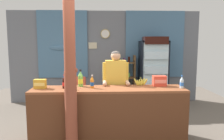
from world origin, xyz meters
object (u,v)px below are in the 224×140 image
object	(u,v)px
shopkeeper	(116,81)
soda_bottle_cola	(64,82)
soda_bottle_lime_soda	(81,79)
snack_box_choco_powder	(40,84)
bottle_shelf_rack	(126,79)
banana_bunch	(141,82)
soda_bottle_orange_soda	(92,82)
soda_bottle_water	(182,83)
snack_box_crackers	(159,81)
soda_bottle_grape_soda	(64,82)
plastic_lawn_chair	(77,91)
timber_post	(70,75)
stall_counter	(109,110)
drink_fridge	(154,68)

from	to	relation	value
shopkeeper	soda_bottle_cola	bearing A→B (deg)	-155.40
soda_bottle_lime_soda	snack_box_choco_powder	bearing A→B (deg)	-167.53
bottle_shelf_rack	banana_bunch	size ratio (longest dim) A/B	5.03
soda_bottle_orange_soda	soda_bottle_water	bearing A→B (deg)	-2.61
soda_bottle_cola	snack_box_crackers	xyz separation A→B (m)	(1.72, 0.14, -0.01)
shopkeeper	snack_box_crackers	size ratio (longest dim) A/B	6.66
soda_bottle_lime_soda	snack_box_crackers	distance (m)	1.45
snack_box_crackers	banana_bunch	distance (m)	0.34
soda_bottle_grape_soda	snack_box_choco_powder	distance (m)	0.42
plastic_lawn_chair	banana_bunch	bearing A→B (deg)	-48.48
soda_bottle_orange_soda	timber_post	bearing A→B (deg)	-126.12
soda_bottle_orange_soda	snack_box_choco_powder	world-z (taller)	soda_bottle_orange_soda
banana_bunch	stall_counter	bearing A→B (deg)	-151.32
snack_box_choco_powder	snack_box_crackers	distance (m)	2.15
bottle_shelf_rack	snack_box_crackers	xyz separation A→B (m)	(0.37, -2.12, 0.31)
snack_box_choco_powder	banana_bunch	bearing A→B (deg)	6.17
soda_bottle_water	soda_bottle_lime_soda	bearing A→B (deg)	172.44
drink_fridge	banana_bunch	bearing A→B (deg)	-109.96
timber_post	plastic_lawn_chair	world-z (taller)	timber_post
bottle_shelf_rack	banana_bunch	distance (m)	2.07
bottle_shelf_rack	shopkeeper	bearing A→B (deg)	-102.83
snack_box_crackers	plastic_lawn_chair	bearing A→B (deg)	136.47
timber_post	snack_box_choco_powder	distance (m)	0.78
drink_fridge	soda_bottle_water	xyz separation A→B (m)	(-0.01, -2.18, 0.00)
shopkeeper	soda_bottle_grape_soda	distance (m)	0.99
bottle_shelf_rack	drink_fridge	bearing A→B (deg)	-12.34
snack_box_crackers	soda_bottle_cola	bearing A→B (deg)	-175.29
snack_box_choco_powder	banana_bunch	xyz separation A→B (m)	(1.81, 0.20, -0.02)
plastic_lawn_chair	soda_bottle_orange_soda	world-z (taller)	soda_bottle_orange_soda
stall_counter	snack_box_choco_powder	bearing A→B (deg)	173.34
timber_post	plastic_lawn_chair	bearing A→B (deg)	94.43
soda_bottle_lime_soda	soda_bottle_orange_soda	distance (m)	0.28
soda_bottle_grape_soda	snack_box_crackers	bearing A→B (deg)	-0.32
soda_bottle_water	timber_post	bearing A→B (deg)	-169.20
drink_fridge	banana_bunch	size ratio (longest dim) A/B	6.86
bottle_shelf_rack	soda_bottle_orange_soda	size ratio (longest dim) A/B	5.85
soda_bottle_lime_soda	banana_bunch	world-z (taller)	soda_bottle_lime_soda
soda_bottle_orange_soda	soda_bottle_grape_soda	distance (m)	0.53
stall_counter	soda_bottle_water	world-z (taller)	soda_bottle_water
soda_bottle_cola	shopkeeper	bearing A→B (deg)	24.60
snack_box_crackers	shopkeeper	bearing A→B (deg)	160.45
snack_box_crackers	timber_post	bearing A→B (deg)	-159.64
bottle_shelf_rack	snack_box_choco_powder	size ratio (longest dim) A/B	6.86
snack_box_crackers	snack_box_choco_powder	bearing A→B (deg)	-176.57
soda_bottle_orange_soda	soda_bottle_cola	world-z (taller)	soda_bottle_cola
bottle_shelf_rack	banana_bunch	xyz separation A→B (m)	(0.04, -2.05, 0.28)
drink_fridge	soda_bottle_orange_soda	bearing A→B (deg)	-127.06
soda_bottle_water	banana_bunch	size ratio (longest dim) A/B	0.83
drink_fridge	soda_bottle_orange_soda	distance (m)	2.64
plastic_lawn_chair	bottle_shelf_rack	bearing A→B (deg)	19.85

